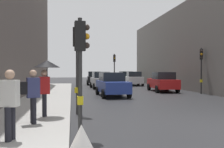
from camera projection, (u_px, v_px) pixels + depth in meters
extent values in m
cube|color=#A8A5A0|center=(41.00, 105.00, 13.08)|extent=(3.13, 40.00, 0.16)
cylinder|color=#2D2D2D|center=(77.00, 70.00, 10.67)|extent=(0.12, 0.12, 3.88)
cube|color=black|center=(77.00, 37.00, 10.65)|extent=(0.38, 0.36, 0.84)
cube|color=yellow|center=(77.00, 90.00, 10.69)|extent=(0.24, 0.25, 0.24)
sphere|color=#2D231E|center=(81.00, 31.00, 10.57)|extent=(0.18, 0.18, 0.18)
sphere|color=orange|center=(81.00, 37.00, 10.58)|extent=(0.18, 0.18, 0.18)
sphere|color=#2D231E|center=(81.00, 43.00, 10.58)|extent=(0.18, 0.18, 0.18)
cylinder|color=#2D2D2D|center=(201.00, 71.00, 19.96)|extent=(0.12, 0.12, 3.73)
cube|color=black|center=(201.00, 54.00, 19.94)|extent=(0.34, 0.37, 0.84)
cube|color=yellow|center=(201.00, 81.00, 19.97)|extent=(0.25, 0.23, 0.24)
sphere|color=#2D231E|center=(202.00, 51.00, 19.75)|extent=(0.18, 0.18, 0.18)
sphere|color=orange|center=(202.00, 54.00, 19.76)|extent=(0.18, 0.18, 0.18)
sphere|color=#2D231E|center=(201.00, 57.00, 19.76)|extent=(0.18, 0.18, 0.18)
cylinder|color=#2D2D2D|center=(114.00, 70.00, 29.13)|extent=(0.12, 0.12, 3.86)
cube|color=black|center=(114.00, 58.00, 29.11)|extent=(0.24, 0.30, 0.84)
cube|color=yellow|center=(114.00, 78.00, 29.14)|extent=(0.20, 0.16, 0.24)
sphere|color=#2D231E|center=(115.00, 56.00, 28.92)|extent=(0.18, 0.18, 0.18)
sphere|color=orange|center=(115.00, 58.00, 28.92)|extent=(0.18, 0.18, 0.18)
sphere|color=#2D231E|center=(115.00, 60.00, 28.93)|extent=(0.18, 0.18, 0.18)
cylinder|color=#2D2D2D|center=(80.00, 78.00, 7.05)|extent=(0.12, 0.12, 3.41)
cube|color=black|center=(80.00, 36.00, 7.03)|extent=(0.32, 0.26, 0.84)
cube|color=yellow|center=(80.00, 100.00, 7.06)|extent=(0.17, 0.21, 0.24)
sphere|color=#2D231E|center=(87.00, 27.00, 7.07)|extent=(0.18, 0.18, 0.18)
sphere|color=orange|center=(87.00, 36.00, 7.07)|extent=(0.18, 0.18, 0.18)
sphere|color=#2D231E|center=(87.00, 45.00, 7.08)|extent=(0.18, 0.18, 0.18)
cube|color=red|center=(162.00, 83.00, 22.30)|extent=(2.02, 4.29, 0.80)
cube|color=black|center=(163.00, 76.00, 22.04)|extent=(1.70, 2.08, 0.64)
cylinder|color=black|center=(149.00, 87.00, 23.55)|extent=(0.25, 0.65, 0.64)
cylinder|color=black|center=(167.00, 87.00, 23.74)|extent=(0.25, 0.65, 0.64)
cylinder|color=black|center=(157.00, 89.00, 20.86)|extent=(0.25, 0.65, 0.64)
cylinder|color=black|center=(178.00, 89.00, 21.06)|extent=(0.25, 0.65, 0.64)
cube|color=navy|center=(112.00, 86.00, 18.16)|extent=(2.02, 4.29, 0.80)
cube|color=black|center=(112.00, 77.00, 18.39)|extent=(1.70, 2.08, 0.64)
cylinder|color=black|center=(129.00, 93.00, 17.03)|extent=(0.25, 0.65, 0.64)
cylinder|color=black|center=(104.00, 94.00, 16.65)|extent=(0.25, 0.65, 0.64)
cylinder|color=black|center=(120.00, 90.00, 19.67)|extent=(0.25, 0.65, 0.64)
cylinder|color=black|center=(97.00, 91.00, 19.29)|extent=(0.25, 0.65, 0.64)
cube|color=black|center=(94.00, 79.00, 32.96)|extent=(1.97, 4.27, 0.80)
cube|color=black|center=(94.00, 74.00, 33.20)|extent=(1.68, 2.07, 0.64)
cylinder|color=black|center=(102.00, 83.00, 31.74)|extent=(0.25, 0.65, 0.64)
cylinder|color=black|center=(88.00, 83.00, 31.52)|extent=(0.25, 0.65, 0.64)
cylinder|color=black|center=(100.00, 82.00, 34.42)|extent=(0.25, 0.65, 0.64)
cylinder|color=black|center=(87.00, 82.00, 34.20)|extent=(0.25, 0.65, 0.64)
cube|color=silver|center=(134.00, 80.00, 31.36)|extent=(2.12, 4.33, 0.80)
cube|color=black|center=(134.00, 74.00, 31.10)|extent=(1.75, 2.12, 0.64)
cylinder|color=black|center=(125.00, 82.00, 32.63)|extent=(0.27, 0.66, 0.64)
cylinder|color=black|center=(138.00, 82.00, 32.79)|extent=(0.27, 0.66, 0.64)
cylinder|color=black|center=(128.00, 83.00, 29.94)|extent=(0.27, 0.66, 0.64)
cylinder|color=black|center=(143.00, 83.00, 30.10)|extent=(0.27, 0.66, 0.64)
cube|color=#2D6038|center=(126.00, 78.00, 36.56)|extent=(2.01, 4.29, 0.80)
cube|color=black|center=(126.00, 74.00, 36.31)|extent=(1.70, 2.08, 0.64)
cylinder|color=black|center=(118.00, 81.00, 37.70)|extent=(0.25, 0.65, 0.64)
cylinder|color=black|center=(129.00, 81.00, 38.08)|extent=(0.25, 0.65, 0.64)
cylinder|color=black|center=(122.00, 82.00, 35.06)|extent=(0.25, 0.65, 0.64)
cylinder|color=black|center=(134.00, 81.00, 35.44)|extent=(0.25, 0.65, 0.64)
cube|color=#BCBCC1|center=(101.00, 82.00, 25.99)|extent=(1.99, 4.28, 0.80)
cube|color=black|center=(101.00, 75.00, 26.23)|extent=(1.69, 2.07, 0.64)
cylinder|color=black|center=(112.00, 86.00, 24.86)|extent=(0.25, 0.65, 0.64)
cylinder|color=black|center=(94.00, 86.00, 24.49)|extent=(0.25, 0.65, 0.64)
cylinder|color=black|center=(107.00, 85.00, 27.51)|extent=(0.25, 0.65, 0.64)
cylinder|color=black|center=(91.00, 85.00, 27.14)|extent=(0.25, 0.65, 0.64)
cylinder|color=black|center=(44.00, 105.00, 9.48)|extent=(0.16, 0.16, 0.85)
cylinder|color=black|center=(45.00, 105.00, 9.29)|extent=(0.16, 0.16, 0.85)
cube|color=red|center=(44.00, 85.00, 9.37)|extent=(0.44, 0.32, 0.66)
sphere|color=tan|center=(44.00, 73.00, 9.37)|extent=(0.24, 0.24, 0.24)
cylinder|color=black|center=(47.00, 79.00, 9.40)|extent=(0.02, 0.02, 0.90)
cone|color=black|center=(47.00, 64.00, 9.39)|extent=(1.00, 1.00, 0.28)
cylinder|color=black|center=(12.00, 123.00, 6.23)|extent=(0.16, 0.16, 0.85)
cylinder|color=black|center=(8.00, 124.00, 6.04)|extent=(0.16, 0.16, 0.85)
cube|color=silver|center=(10.00, 93.00, 6.12)|extent=(0.45, 0.36, 0.66)
sphere|color=tan|center=(10.00, 74.00, 6.12)|extent=(0.24, 0.24, 0.24)
cylinder|color=black|center=(33.00, 110.00, 8.20)|extent=(0.16, 0.16, 0.85)
cylinder|color=black|center=(34.00, 111.00, 8.02)|extent=(0.16, 0.16, 0.85)
cube|color=navy|center=(33.00, 88.00, 8.10)|extent=(0.46, 0.37, 0.66)
sphere|color=tan|center=(33.00, 73.00, 8.10)|extent=(0.24, 0.24, 0.24)
cube|color=black|center=(24.00, 88.00, 7.96)|extent=(0.28, 0.33, 0.40)
cone|color=silver|center=(81.00, 138.00, 5.75)|extent=(0.64, 0.64, 0.65)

